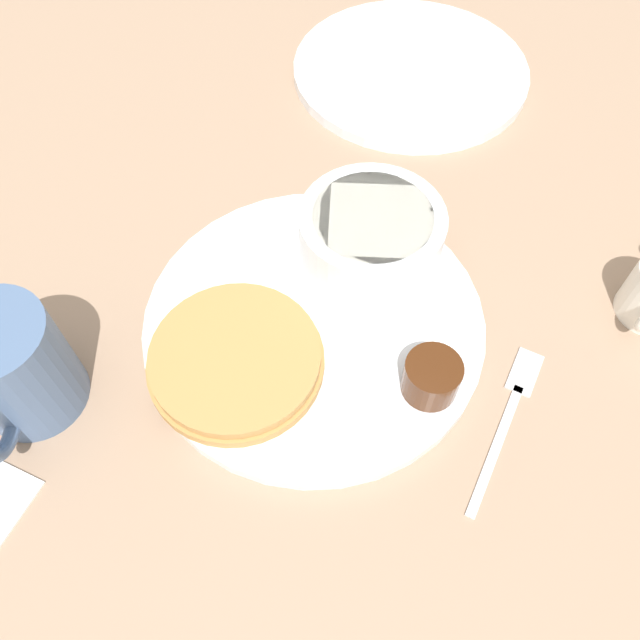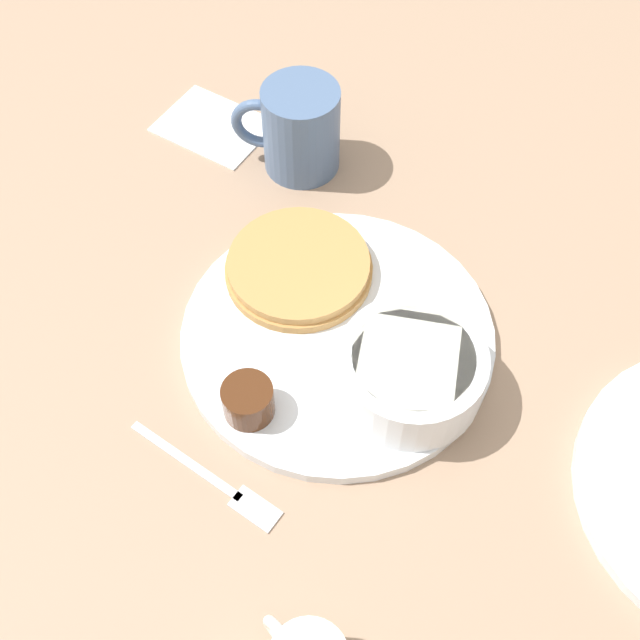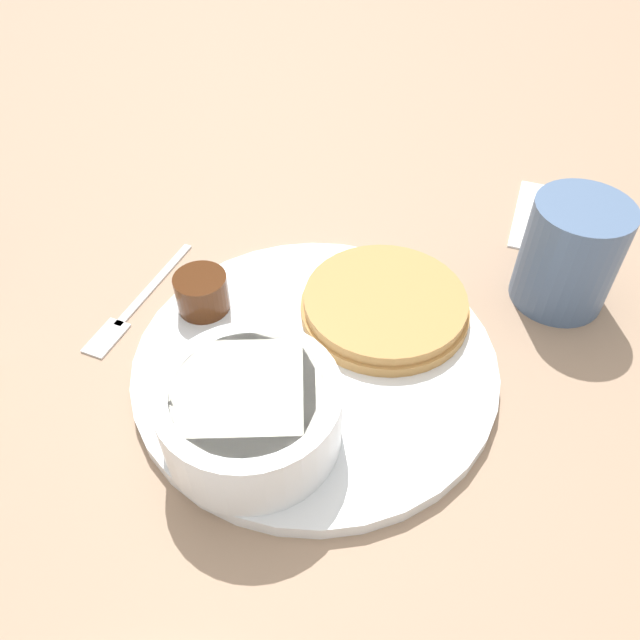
# 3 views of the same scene
# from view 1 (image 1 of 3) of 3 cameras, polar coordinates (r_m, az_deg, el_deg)

# --- Properties ---
(ground_plane) EXTENTS (4.00, 4.00, 0.00)m
(ground_plane) POSITION_cam_1_polar(r_m,az_deg,el_deg) (0.51, -0.54, -0.53)
(ground_plane) COLOR #9E7F66
(plate) EXTENTS (0.27, 0.27, 0.01)m
(plate) POSITION_cam_1_polar(r_m,az_deg,el_deg) (0.51, -0.54, -0.16)
(plate) COLOR white
(plate) RESTS_ON ground_plane
(pancake_stack) EXTENTS (0.13, 0.13, 0.02)m
(pancake_stack) POSITION_cam_1_polar(r_m,az_deg,el_deg) (0.47, -7.73, -3.58)
(pancake_stack) COLOR #B78447
(pancake_stack) RESTS_ON plate
(bowl) EXTENTS (0.12, 0.12, 0.05)m
(bowl) POSITION_cam_1_polar(r_m,az_deg,el_deg) (0.52, 4.70, 7.84)
(bowl) COLOR white
(bowl) RESTS_ON plate
(syrup_cup) EXTENTS (0.04, 0.04, 0.03)m
(syrup_cup) POSITION_cam_1_polar(r_m,az_deg,el_deg) (0.46, 10.15, -5.18)
(syrup_cup) COLOR #47230F
(syrup_cup) RESTS_ON plate
(butter_ramekin) EXTENTS (0.04, 0.04, 0.04)m
(butter_ramekin) POSITION_cam_1_polar(r_m,az_deg,el_deg) (0.54, 7.50, 7.78)
(butter_ramekin) COLOR white
(butter_ramekin) RESTS_ON plate
(coffee_mug) EXTENTS (0.10, 0.08, 0.09)m
(coffee_mug) POSITION_cam_1_polar(r_m,az_deg,el_deg) (0.49, -26.25, -4.10)
(coffee_mug) COLOR slate
(coffee_mug) RESTS_ON ground_plane
(fork) EXTENTS (0.15, 0.02, 0.00)m
(fork) POSITION_cam_1_polar(r_m,az_deg,el_deg) (0.49, 17.07, -7.70)
(fork) COLOR silver
(fork) RESTS_ON ground_plane
(far_plate) EXTENTS (0.26, 0.26, 0.01)m
(far_plate) POSITION_cam_1_polar(r_m,az_deg,el_deg) (0.74, 8.25, 21.66)
(far_plate) COLOR white
(far_plate) RESTS_ON ground_plane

